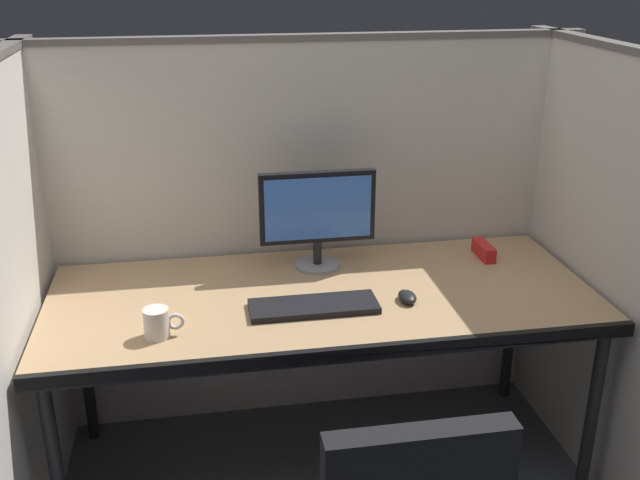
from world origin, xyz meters
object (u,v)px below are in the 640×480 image
at_px(desk, 323,307).
at_px(computer_mouse, 407,297).
at_px(keyboard_main, 314,306).
at_px(red_stapler, 484,250).
at_px(coffee_mug, 158,323).
at_px(monitor_center, 317,213).

bearing_deg(desk, computer_mouse, -20.47).
distance_m(keyboard_main, red_stapler, 0.80).
bearing_deg(desk, coffee_mug, -159.65).
relative_size(desk, coffee_mug, 15.08).
bearing_deg(monitor_center, red_stapler, -1.41).
xyz_separation_m(keyboard_main, red_stapler, (0.73, 0.33, 0.02)).
distance_m(keyboard_main, coffee_mug, 0.52).
bearing_deg(desk, keyboard_main, -115.60).
distance_m(desk, coffee_mug, 0.60).
relative_size(desk, computer_mouse, 19.79).
distance_m(desk, computer_mouse, 0.30).
bearing_deg(monitor_center, computer_mouse, -53.56).
relative_size(monitor_center, computer_mouse, 4.48).
bearing_deg(keyboard_main, computer_mouse, 0.70).
distance_m(monitor_center, computer_mouse, 0.47).
bearing_deg(coffee_mug, red_stapler, 19.20).
xyz_separation_m(desk, keyboard_main, (-0.05, -0.11, 0.06)).
bearing_deg(computer_mouse, keyboard_main, -179.30).
bearing_deg(red_stapler, monitor_center, 178.59).
bearing_deg(computer_mouse, coffee_mug, -172.85).
height_order(monitor_center, keyboard_main, monitor_center).
xyz_separation_m(monitor_center, coffee_mug, (-0.58, -0.45, -0.17)).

